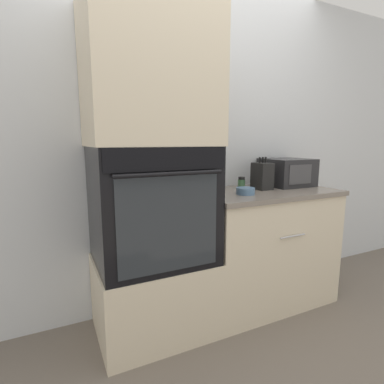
{
  "coord_description": "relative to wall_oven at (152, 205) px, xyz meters",
  "views": [
    {
      "loc": [
        -0.96,
        -1.5,
        1.28
      ],
      "look_at": [
        -0.13,
        0.21,
        0.95
      ],
      "focal_mm": 28.0,
      "sensor_mm": 36.0,
      "label": 1
    }
  ],
  "objects": [
    {
      "name": "bowl",
      "position": [
        0.66,
        -0.09,
        0.05
      ],
      "size": [
        0.13,
        0.13,
        0.05
      ],
      "color": "#517599",
      "rests_on": "counter_unit"
    },
    {
      "name": "condiment_jar_mid",
      "position": [
        0.54,
        0.06,
        0.08
      ],
      "size": [
        0.06,
        0.06,
        0.1
      ],
      "color": "silver",
      "rests_on": "counter_unit"
    },
    {
      "name": "oven_cabinet_upper",
      "position": [
        0.0,
        0.0,
        0.81
      ],
      "size": [
        0.75,
        0.6,
        0.87
      ],
      "color": "beige",
      "rests_on": "wall_oven"
    },
    {
      "name": "wall_oven",
      "position": [
        0.0,
        0.0,
        0.0
      ],
      "size": [
        0.72,
        0.64,
        0.74
      ],
      "color": "black",
      "rests_on": "oven_cabinet_base"
    },
    {
      "name": "knife_block",
      "position": [
        0.91,
        0.05,
        0.13
      ],
      "size": [
        0.11,
        0.15,
        0.25
      ],
      "color": "black",
      "rests_on": "counter_unit"
    },
    {
      "name": "condiment_jar_near",
      "position": [
        0.52,
        0.16,
        0.08
      ],
      "size": [
        0.05,
        0.05,
        0.11
      ],
      "color": "brown",
      "rests_on": "counter_unit"
    },
    {
      "name": "counter_unit",
      "position": [
        0.91,
        0.0,
        -0.42
      ],
      "size": [
        1.09,
        0.63,
        0.91
      ],
      "color": "beige",
      "rests_on": "ground_plane"
    },
    {
      "name": "ground_plane",
      "position": [
        0.37,
        -0.3,
        -0.88
      ],
      "size": [
        12.0,
        12.0,
        0.0
      ],
      "primitive_type": "plane",
      "color": "#6B6056"
    },
    {
      "name": "oven_cabinet_base",
      "position": [
        0.0,
        0.0,
        -0.62
      ],
      "size": [
        0.75,
        0.6,
        0.51
      ],
      "color": "beige",
      "rests_on": "ground_plane"
    },
    {
      "name": "wall_back",
      "position": [
        0.37,
        0.33,
        0.37
      ],
      "size": [
        8.0,
        0.05,
        2.5
      ],
      "color": "silver",
      "rests_on": "ground_plane"
    },
    {
      "name": "microwave",
      "position": [
        1.22,
        0.11,
        0.14
      ],
      "size": [
        0.37,
        0.35,
        0.23
      ],
      "color": "#232326",
      "rests_on": "counter_unit"
    },
    {
      "name": "condiment_jar_far",
      "position": [
        0.78,
        0.13,
        0.08
      ],
      "size": [
        0.06,
        0.06,
        0.09
      ],
      "color": "#427047",
      "rests_on": "counter_unit"
    }
  ]
}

